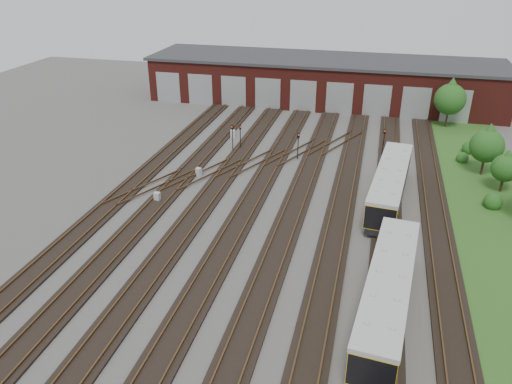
# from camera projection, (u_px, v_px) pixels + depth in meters

# --- Properties ---
(ground) EXTENTS (120.00, 120.00, 0.00)m
(ground) POSITION_uv_depth(u_px,v_px,m) (258.00, 235.00, 39.87)
(ground) COLOR #42403D
(ground) RESTS_ON ground
(track_network) EXTENTS (30.40, 70.00, 0.33)m
(track_network) POSITION_uv_depth(u_px,v_px,m) (258.00, 230.00, 40.37)
(track_network) COLOR black
(track_network) RESTS_ON ground
(maintenance_shed) EXTENTS (51.00, 12.50, 6.35)m
(maintenance_shed) POSITION_uv_depth(u_px,v_px,m) (323.00, 80.00, 73.25)
(maintenance_shed) COLOR #591B16
(maintenance_shed) RESTS_ON ground
(grass_verge) EXTENTS (8.00, 55.00, 0.05)m
(grass_verge) POSITION_uv_depth(u_px,v_px,m) (492.00, 206.00, 44.41)
(grass_verge) COLOR #2B501A
(grass_verge) RESTS_ON ground
(metro_train) EXTENTS (3.95, 46.18, 2.89)m
(metro_train) POSITION_uv_depth(u_px,v_px,m) (388.00, 293.00, 30.34)
(metro_train) COLOR black
(metro_train) RESTS_ON ground
(signal_mast_0) EXTENTS (0.25, 0.24, 3.11)m
(signal_mast_0) POSITION_uv_depth(u_px,v_px,m) (233.00, 135.00, 55.33)
(signal_mast_0) COLOR black
(signal_mast_0) RESTS_ON ground
(signal_mast_1) EXTENTS (0.26, 0.25, 2.80)m
(signal_mast_1) POSITION_uv_depth(u_px,v_px,m) (240.00, 134.00, 56.18)
(signal_mast_1) COLOR black
(signal_mast_1) RESTS_ON ground
(signal_mast_2) EXTENTS (0.29, 0.28, 2.97)m
(signal_mast_2) POSITION_uv_depth(u_px,v_px,m) (298.00, 143.00, 53.39)
(signal_mast_2) COLOR black
(signal_mast_2) RESTS_ON ground
(signal_mast_3) EXTENTS (0.24, 0.23, 3.16)m
(signal_mast_3) POSITION_uv_depth(u_px,v_px,m) (384.00, 140.00, 53.92)
(signal_mast_3) COLOR black
(signal_mast_3) RESTS_ON ground
(relay_cabinet_0) EXTENTS (0.57, 0.49, 0.88)m
(relay_cabinet_0) POSITION_uv_depth(u_px,v_px,m) (157.00, 197.00, 45.05)
(relay_cabinet_0) COLOR #B2B4B7
(relay_cabinet_0) RESTS_ON ground
(relay_cabinet_1) EXTENTS (0.61, 0.53, 0.92)m
(relay_cabinet_1) POSITION_uv_depth(u_px,v_px,m) (233.00, 134.00, 60.25)
(relay_cabinet_1) COLOR #B2B4B7
(relay_cabinet_1) RESTS_ON ground
(relay_cabinet_2) EXTENTS (0.64, 0.59, 0.86)m
(relay_cabinet_2) POSITION_uv_depth(u_px,v_px,m) (199.00, 172.00, 50.07)
(relay_cabinet_2) COLOR #B2B4B7
(relay_cabinet_2) RESTS_ON ground
(relay_cabinet_3) EXTENTS (0.62, 0.54, 0.92)m
(relay_cabinet_3) POSITION_uv_depth(u_px,v_px,m) (382.00, 171.00, 50.32)
(relay_cabinet_3) COLOR #B2B4B7
(relay_cabinet_3) RESTS_ON ground
(relay_cabinet_4) EXTENTS (0.68, 0.57, 1.13)m
(relay_cabinet_4) POSITION_uv_depth(u_px,v_px,m) (399.00, 172.00, 49.77)
(relay_cabinet_4) COLOR #B2B4B7
(relay_cabinet_4) RESTS_ON ground
(tree_0) EXTENTS (3.87, 3.87, 6.42)m
(tree_0) POSITION_uv_depth(u_px,v_px,m) (451.00, 96.00, 62.09)
(tree_0) COLOR #332017
(tree_0) RESTS_ON ground
(tree_1) EXTENTS (3.30, 3.30, 5.46)m
(tree_1) POSITION_uv_depth(u_px,v_px,m) (488.00, 142.00, 48.98)
(tree_1) COLOR #332017
(tree_1) RESTS_ON ground
(tree_3) EXTENTS (2.58, 2.58, 4.28)m
(tree_3) POSITION_uv_depth(u_px,v_px,m) (506.00, 165.00, 45.79)
(tree_3) COLOR #332017
(tree_3) RESTS_ON ground
(bush_0) EXTENTS (1.62, 1.62, 1.62)m
(bush_0) POSITION_uv_depth(u_px,v_px,m) (494.00, 199.00, 43.79)
(bush_0) COLOR #134112
(bush_0) RESTS_ON ground
(bush_1) EXTENTS (1.28, 1.28, 1.28)m
(bush_1) POSITION_uv_depth(u_px,v_px,m) (463.00, 156.00, 53.25)
(bush_1) COLOR #134112
(bush_1) RESTS_ON ground
(bush_2) EXTENTS (1.58, 1.58, 1.58)m
(bush_2) POSITION_uv_depth(u_px,v_px,m) (470.00, 146.00, 55.56)
(bush_2) COLOR #134112
(bush_2) RESTS_ON ground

